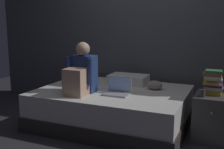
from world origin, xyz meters
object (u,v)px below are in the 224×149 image
at_px(mug, 202,93).
at_px(person_sitting, 81,74).
at_px(pillow, 128,79).
at_px(book_stack, 213,82).
at_px(nightstand, 213,118).
at_px(laptop, 118,90).
at_px(clothes_pile, 155,85).
at_px(bed, 113,107).

bearing_deg(mug, person_sitting, -171.90).
relative_size(person_sitting, pillow, 1.17).
bearing_deg(pillow, book_stack, -18.74).
xyz_separation_m(nightstand, mug, (-0.13, -0.12, 0.32)).
bearing_deg(laptop, mug, 4.55).
bearing_deg(book_stack, clothes_pile, 164.17).
xyz_separation_m(bed, laptop, (0.15, -0.20, 0.30)).
xyz_separation_m(bed, book_stack, (1.27, 0.04, 0.45)).
xyz_separation_m(nightstand, book_stack, (-0.03, 0.03, 0.42)).
relative_size(pillow, book_stack, 1.89).
bearing_deg(pillow, mug, -27.02).
distance_m(bed, nightstand, 1.30).
distance_m(person_sitting, laptop, 0.51).
bearing_deg(book_stack, bed, -178.21).
distance_m(bed, person_sitting, 0.67).
bearing_deg(nightstand, book_stack, 128.79).
distance_m(laptop, clothes_pile, 0.58).
relative_size(laptop, pillow, 0.57).
height_order(book_stack, mug, book_stack).
distance_m(person_sitting, book_stack, 1.62).
relative_size(nightstand, laptop, 1.70).
distance_m(pillow, book_stack, 1.28).
distance_m(bed, laptop, 0.39).
height_order(person_sitting, pillow, person_sitting).
bearing_deg(bed, person_sitting, -133.05).
bearing_deg(person_sitting, nightstand, 11.62).
bearing_deg(nightstand, laptop, -170.07).
bearing_deg(person_sitting, mug, 8.10).
height_order(nightstand, laptop, laptop).
bearing_deg(laptop, pillow, 97.90).
relative_size(nightstand, pillow, 0.97).
distance_m(person_sitting, mug, 1.50).
relative_size(bed, clothes_pile, 9.22).
bearing_deg(clothes_pile, pillow, 156.67).
xyz_separation_m(bed, person_sitting, (-0.30, -0.32, 0.50)).
bearing_deg(laptop, nightstand, 9.93).
bearing_deg(mug, bed, 174.41).
height_order(nightstand, book_stack, book_stack).
distance_m(bed, clothes_pile, 0.65).
bearing_deg(nightstand, bed, -179.76).
height_order(person_sitting, clothes_pile, person_sitting).
distance_m(nightstand, person_sitting, 1.70).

